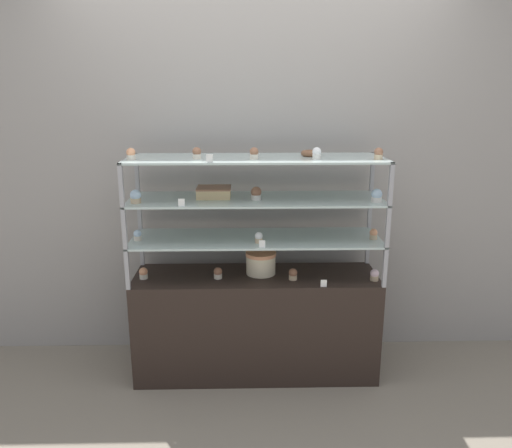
# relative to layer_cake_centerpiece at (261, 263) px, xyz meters

# --- Properties ---
(ground_plane) EXTENTS (20.00, 20.00, 0.00)m
(ground_plane) POSITION_rel_layer_cake_centerpiece_xyz_m (-0.03, -0.03, -0.73)
(ground_plane) COLOR gray
(back_wall) EXTENTS (8.00, 0.05, 2.60)m
(back_wall) POSITION_rel_layer_cake_centerpiece_xyz_m (-0.03, 0.34, 0.57)
(back_wall) COLOR gray
(back_wall) RESTS_ON ground_plane
(display_base) EXTENTS (1.52, 0.44, 0.66)m
(display_base) POSITION_rel_layer_cake_centerpiece_xyz_m (-0.03, -0.03, -0.40)
(display_base) COLOR black
(display_base) RESTS_ON ground_plane
(display_riser_lower) EXTENTS (1.52, 0.44, 0.25)m
(display_riser_lower) POSITION_rel_layer_cake_centerpiece_xyz_m (-0.03, -0.03, 0.16)
(display_riser_lower) COLOR #99999E
(display_riser_lower) RESTS_ON display_base
(display_riser_middle) EXTENTS (1.52, 0.44, 0.25)m
(display_riser_middle) POSITION_rel_layer_cake_centerpiece_xyz_m (-0.03, -0.03, 0.41)
(display_riser_middle) COLOR #99999E
(display_riser_middle) RESTS_ON display_riser_lower
(display_riser_upper) EXTENTS (1.52, 0.44, 0.25)m
(display_riser_upper) POSITION_rel_layer_cake_centerpiece_xyz_m (-0.03, -0.03, 0.65)
(display_riser_upper) COLOR #99999E
(display_riser_upper) RESTS_ON display_riser_middle
(layer_cake_centerpiece) EXTENTS (0.19, 0.19, 0.14)m
(layer_cake_centerpiece) POSITION_rel_layer_cake_centerpiece_xyz_m (0.00, 0.00, 0.00)
(layer_cake_centerpiece) COLOR beige
(layer_cake_centerpiece) RESTS_ON display_base
(sheet_cake_frosted) EXTENTS (0.20, 0.17, 0.06)m
(sheet_cake_frosted) POSITION_rel_layer_cake_centerpiece_xyz_m (-0.29, 0.01, 0.45)
(sheet_cake_frosted) COLOR #DBBC84
(sheet_cake_frosted) RESTS_ON display_riser_middle
(cupcake_0) EXTENTS (0.05, 0.05, 0.07)m
(cupcake_0) POSITION_rel_layer_cake_centerpiece_xyz_m (-0.72, -0.07, -0.04)
(cupcake_0) COLOR beige
(cupcake_0) RESTS_ON display_base
(cupcake_1) EXTENTS (0.05, 0.05, 0.07)m
(cupcake_1) POSITION_rel_layer_cake_centerpiece_xyz_m (-0.27, -0.08, -0.04)
(cupcake_1) COLOR beige
(cupcake_1) RESTS_ON display_base
(cupcake_2) EXTENTS (0.05, 0.05, 0.07)m
(cupcake_2) POSITION_rel_layer_cake_centerpiece_xyz_m (0.19, -0.11, -0.04)
(cupcake_2) COLOR #CCB28C
(cupcake_2) RESTS_ON display_base
(cupcake_3) EXTENTS (0.05, 0.05, 0.07)m
(cupcake_3) POSITION_rel_layer_cake_centerpiece_xyz_m (0.69, -0.13, -0.04)
(cupcake_3) COLOR #CCB28C
(cupcake_3) RESTS_ON display_base
(price_tag_0) EXTENTS (0.04, 0.00, 0.04)m
(price_tag_0) POSITION_rel_layer_cake_centerpiece_xyz_m (0.36, -0.23, -0.05)
(price_tag_0) COLOR white
(price_tag_0) RESTS_ON display_base
(cupcake_4) EXTENTS (0.05, 0.05, 0.07)m
(cupcake_4) POSITION_rel_layer_cake_centerpiece_xyz_m (-0.74, -0.07, 0.21)
(cupcake_4) COLOR beige
(cupcake_4) RESTS_ON display_riser_lower
(cupcake_5) EXTENTS (0.05, 0.05, 0.07)m
(cupcake_5) POSITION_rel_layer_cake_centerpiece_xyz_m (-0.02, -0.14, 0.21)
(cupcake_5) COLOR #CCB28C
(cupcake_5) RESTS_ON display_riser_lower
(cupcake_6) EXTENTS (0.05, 0.05, 0.07)m
(cupcake_6) POSITION_rel_layer_cake_centerpiece_xyz_m (0.68, -0.08, 0.21)
(cupcake_6) COLOR #CCB28C
(cupcake_6) RESTS_ON display_riser_lower
(price_tag_1) EXTENTS (0.04, 0.00, 0.04)m
(price_tag_1) POSITION_rel_layer_cake_centerpiece_xyz_m (-0.00, -0.23, 0.20)
(price_tag_1) COLOR white
(price_tag_1) RESTS_ON display_riser_lower
(cupcake_7) EXTENTS (0.06, 0.06, 0.08)m
(cupcake_7) POSITION_rel_layer_cake_centerpiece_xyz_m (-0.73, -0.14, 0.46)
(cupcake_7) COLOR #CCB28C
(cupcake_7) RESTS_ON display_riser_middle
(cupcake_8) EXTENTS (0.06, 0.06, 0.08)m
(cupcake_8) POSITION_rel_layer_cake_centerpiece_xyz_m (-0.04, -0.06, 0.46)
(cupcake_8) COLOR white
(cupcake_8) RESTS_ON display_riser_middle
(cupcake_9) EXTENTS (0.06, 0.06, 0.08)m
(cupcake_9) POSITION_rel_layer_cake_centerpiece_xyz_m (0.67, -0.14, 0.46)
(cupcake_9) COLOR white
(cupcake_9) RESTS_ON display_riser_middle
(price_tag_2) EXTENTS (0.04, 0.00, 0.04)m
(price_tag_2) POSITION_rel_layer_cake_centerpiece_xyz_m (-0.45, -0.23, 0.44)
(price_tag_2) COLOR white
(price_tag_2) RESTS_ON display_riser_middle
(cupcake_10) EXTENTS (0.05, 0.05, 0.07)m
(cupcake_10) POSITION_rel_layer_cake_centerpiece_xyz_m (-0.74, -0.11, 0.70)
(cupcake_10) COLOR beige
(cupcake_10) RESTS_ON display_riser_upper
(cupcake_11) EXTENTS (0.05, 0.05, 0.07)m
(cupcake_11) POSITION_rel_layer_cake_centerpiece_xyz_m (-0.37, -0.08, 0.70)
(cupcake_11) COLOR beige
(cupcake_11) RESTS_ON display_riser_upper
(cupcake_12) EXTENTS (0.05, 0.05, 0.07)m
(cupcake_12) POSITION_rel_layer_cake_centerpiece_xyz_m (-0.04, -0.09, 0.70)
(cupcake_12) COLOR beige
(cupcake_12) RESTS_ON display_riser_upper
(cupcake_13) EXTENTS (0.05, 0.05, 0.07)m
(cupcake_13) POSITION_rel_layer_cake_centerpiece_xyz_m (0.32, -0.10, 0.70)
(cupcake_13) COLOR white
(cupcake_13) RESTS_ON display_riser_upper
(cupcake_14) EXTENTS (0.05, 0.05, 0.07)m
(cupcake_14) POSITION_rel_layer_cake_centerpiece_xyz_m (0.67, -0.12, 0.70)
(cupcake_14) COLOR #CCB28C
(cupcake_14) RESTS_ON display_riser_upper
(price_tag_3) EXTENTS (0.04, 0.00, 0.04)m
(price_tag_3) POSITION_rel_layer_cake_centerpiece_xyz_m (-0.29, -0.23, 0.69)
(price_tag_3) COLOR white
(price_tag_3) RESTS_ON display_riser_upper
(donut_glazed) EXTENTS (0.12, 0.12, 0.03)m
(donut_glazed) POSITION_rel_layer_cake_centerpiece_xyz_m (0.30, 0.03, 0.68)
(donut_glazed) COLOR brown
(donut_glazed) RESTS_ON display_riser_upper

